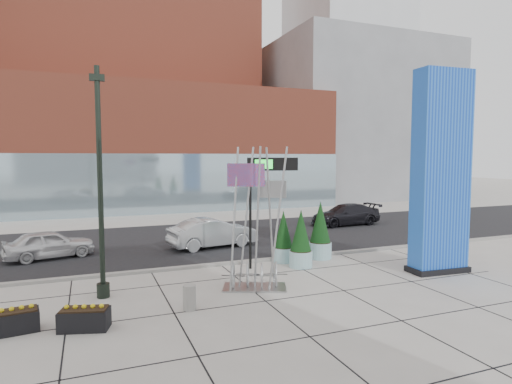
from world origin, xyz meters
name	(u,v)px	position (x,y,z in m)	size (l,w,h in m)	color
ground	(227,296)	(0.00, 0.00, 0.00)	(160.00, 160.00, 0.00)	#9E9991
street_asphalt	(173,242)	(0.00, 10.00, 0.01)	(80.00, 12.00, 0.02)	black
curb_edge	(199,266)	(0.00, 4.00, 0.06)	(80.00, 0.30, 0.12)	gray
tower_podium	(148,149)	(1.00, 27.00, 5.50)	(34.00, 10.00, 11.00)	#B04A33
tower_glass_front	(157,184)	(1.00, 22.20, 2.50)	(34.00, 0.60, 5.00)	#8CA5B2
building_grey_parking	(348,123)	(26.00, 32.00, 9.00)	(20.00, 18.00, 18.00)	slate
building_pale_office	(347,18)	(36.00, 48.00, 27.50)	(16.00, 16.00, 55.00)	#B2B7BC
blue_pylon	(441,176)	(9.00, -0.26, 3.96)	(2.52, 1.25, 8.19)	#0C37BE
lamp_post	(101,205)	(-3.94, 1.37, 3.14)	(0.49, 0.42, 7.67)	black
public_art_sculpture	(255,252)	(1.19, 0.42, 1.34)	(2.51, 1.90, 5.11)	#A5A8AA
concrete_bollard	(189,298)	(-1.50, -0.88, 0.39)	(0.40, 0.40, 0.78)	gray
overhead_street_sign	(268,173)	(2.80, 3.04, 4.03)	(2.22, 0.37, 4.70)	black
round_planter_east	(320,231)	(5.69, 3.60, 1.27)	(1.07, 1.07, 2.68)	#9BCAD1
round_planter_mid	(301,240)	(4.11, 2.50, 1.18)	(1.00, 1.00, 2.49)	#9BCAD1
round_planter_west	(283,238)	(3.80, 3.60, 1.10)	(0.93, 0.93, 2.33)	#9BCAD1
box_planter_north	(12,321)	(-6.32, -0.82, 0.33)	(1.39, 0.83, 0.72)	black
box_planter_south	(84,318)	(-4.51, -1.31, 0.33)	(1.43, 0.99, 0.71)	black
car_white_west	(49,244)	(-6.06, 8.16, 0.67)	(1.57, 3.91, 1.33)	silver
car_silver_mid	(213,233)	(1.68, 7.74, 0.76)	(1.61, 4.61, 1.52)	#AFB3B7
car_dark_east	(346,215)	(12.27, 11.47, 0.72)	(2.03, 4.99, 1.45)	black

